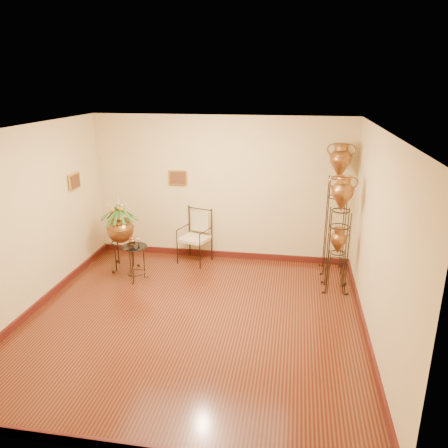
% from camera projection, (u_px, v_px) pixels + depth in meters
% --- Properties ---
extents(ground, '(5.00, 5.00, 0.00)m').
position_uv_depth(ground, '(193.00, 320.00, 6.51)').
color(ground, '#5D2C16').
rests_on(ground, ground).
extents(room_shell, '(5.02, 5.02, 2.81)m').
position_uv_depth(room_shell, '(190.00, 209.00, 5.97)').
color(room_shell, beige).
rests_on(room_shell, ground).
extents(amphora_tall, '(0.55, 0.55, 2.40)m').
position_uv_depth(amphora_tall, '(336.00, 208.00, 7.80)').
color(amphora_tall, black).
rests_on(amphora_tall, ground).
extents(amphora_mid, '(0.46, 0.46, 1.99)m').
position_uv_depth(amphora_mid, '(339.00, 234.00, 7.17)').
color(amphora_mid, black).
rests_on(amphora_mid, ground).
extents(amphora_short, '(0.44, 0.44, 1.13)m').
position_uv_depth(amphora_short, '(337.00, 259.00, 7.27)').
color(amphora_short, black).
rests_on(amphora_short, ground).
extents(planter_urn, '(0.87, 0.87, 1.46)m').
position_uv_depth(planter_urn, '(120.00, 227.00, 8.10)').
color(planter_urn, black).
rests_on(planter_urn, ground).
extents(armchair, '(0.72, 0.70, 1.04)m').
position_uv_depth(armchair, '(194.00, 237.00, 8.43)').
color(armchair, black).
rests_on(armchair, ground).
extents(side_table, '(0.47, 0.47, 0.81)m').
position_uv_depth(side_table, '(136.00, 262.00, 7.73)').
color(side_table, black).
rests_on(side_table, ground).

